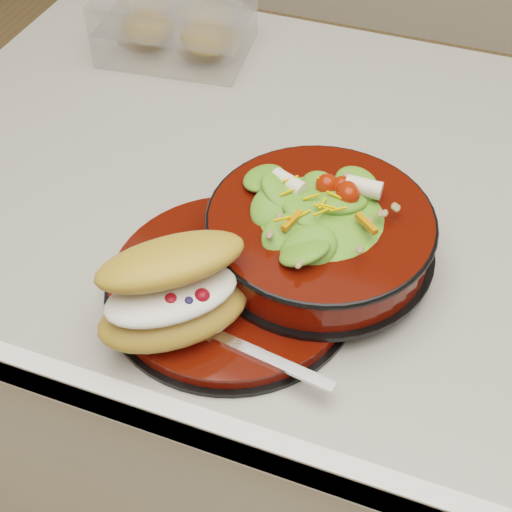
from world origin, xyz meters
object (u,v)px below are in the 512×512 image
(island_counter, at_px, (344,393))
(pastry_box, at_px, (176,23))
(salad_bowl, at_px, (321,225))
(fork, at_px, (248,349))
(croissant, at_px, (174,292))
(dinner_plate, at_px, (232,284))

(island_counter, bearing_deg, pastry_box, 149.42)
(salad_bowl, xyz_separation_m, fork, (-0.02, -0.15, -0.04))
(island_counter, height_order, croissant, croissant)
(dinner_plate, bearing_deg, salad_bowl, 44.30)
(salad_bowl, distance_m, fork, 0.16)
(island_counter, relative_size, salad_bowl, 4.98)
(croissant, bearing_deg, salad_bowl, 12.81)
(dinner_plate, bearing_deg, pastry_box, 121.21)
(island_counter, relative_size, fork, 7.42)
(pastry_box, bearing_deg, salad_bowl, -53.02)
(island_counter, bearing_deg, salad_bowl, -104.72)
(dinner_plate, xyz_separation_m, fork, (0.05, -0.08, 0.01))
(croissant, bearing_deg, pastry_box, 73.02)
(pastry_box, bearing_deg, dinner_plate, -64.95)
(pastry_box, bearing_deg, island_counter, -36.74)
(salad_bowl, bearing_deg, island_counter, 75.28)
(dinner_plate, xyz_separation_m, salad_bowl, (0.07, 0.07, 0.05))
(fork, bearing_deg, island_counter, -3.38)
(dinner_plate, xyz_separation_m, croissant, (-0.03, -0.07, 0.05))
(salad_bowl, relative_size, croissant, 1.44)
(fork, distance_m, pastry_box, 0.59)
(salad_bowl, height_order, pastry_box, salad_bowl)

